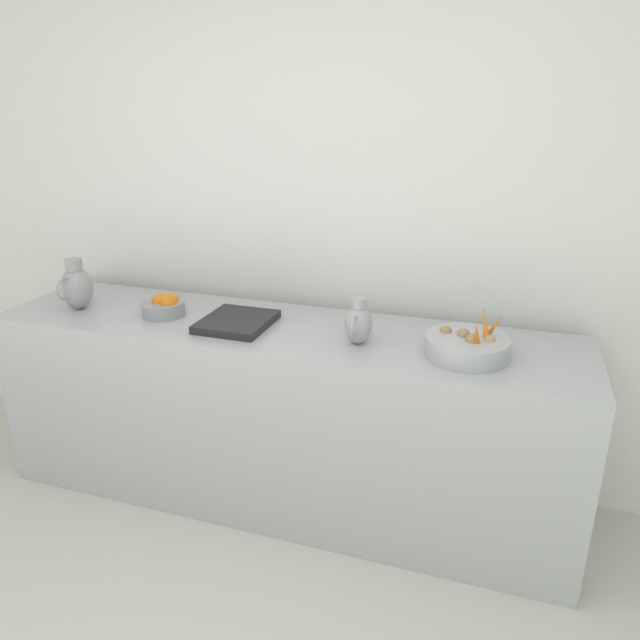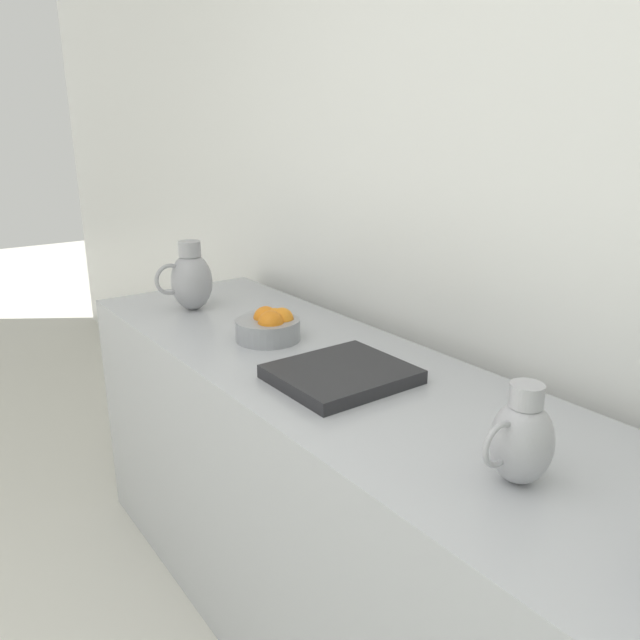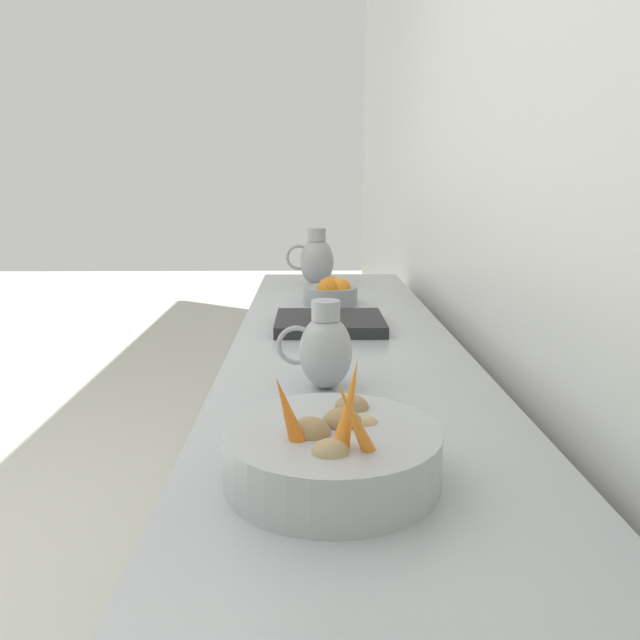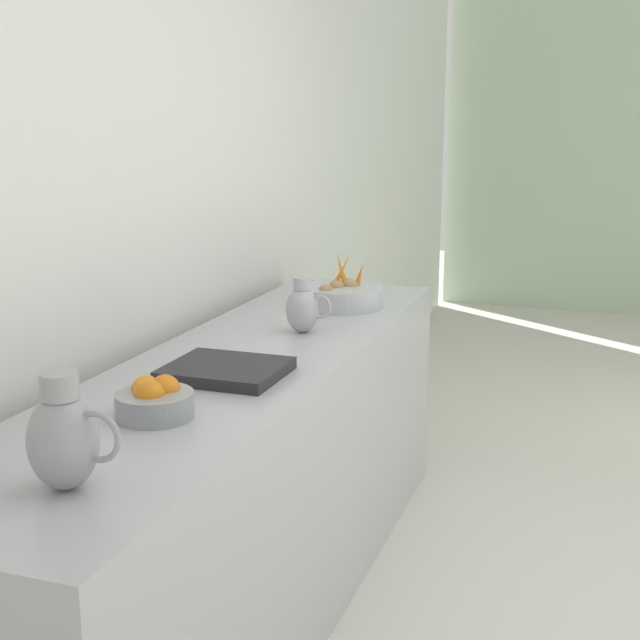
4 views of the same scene
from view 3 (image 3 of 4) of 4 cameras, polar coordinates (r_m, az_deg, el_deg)
tile_wall_left at (r=1.36m, az=23.73°, el=17.54°), size 0.10×9.17×3.00m
prep_counter at (r=1.96m, az=2.28°, el=-14.99°), size 0.66×2.74×0.90m
vegetable_colander at (r=0.98m, az=1.11°, el=-12.07°), size 0.34×0.34×0.21m
orange_bowl at (r=2.36m, az=1.08°, el=2.51°), size 0.20×0.20×0.11m
metal_pitcher_tall at (r=2.80m, az=-0.34°, el=5.51°), size 0.21×0.15×0.25m
metal_pitcher_short at (r=1.39m, az=0.43°, el=-2.67°), size 0.17×0.12×0.20m
counter_sink_basin at (r=1.98m, az=0.89°, el=-0.26°), size 0.34×0.30×0.04m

